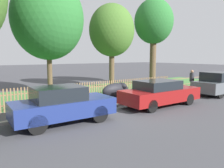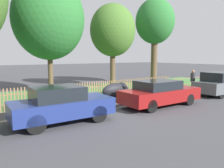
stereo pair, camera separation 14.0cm
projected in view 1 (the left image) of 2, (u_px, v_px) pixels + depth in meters
ground_plane at (119, 106)px, 11.45m from camera, size 120.00×120.00×0.00m
kerb_stone at (118, 105)px, 11.52m from camera, size 31.74×0.20×0.12m
grass_strip at (75, 93)px, 15.69m from camera, size 31.74×6.28×0.01m
park_fence at (97, 91)px, 13.09m from camera, size 31.74×0.05×1.12m
parked_car_black_saloon at (62, 104)px, 8.51m from camera, size 3.96×1.76×1.46m
parked_car_navy_estate at (160, 93)px, 11.49m from camera, size 4.52×1.76×1.36m
parked_car_red_compact at (218, 84)px, 14.75m from camera, size 3.73×1.74×1.56m
covered_motorcycle at (116, 90)px, 12.62m from camera, size 1.95×0.79×1.08m
tree_behind_motorcycle at (48, 19)px, 14.68m from camera, size 4.82×4.82×7.89m
tree_mid_park at (112, 31)px, 18.18m from camera, size 3.78×3.78×6.93m
tree_far_left at (154, 22)px, 19.93m from camera, size 3.55×3.55×7.81m
pedestrian_near_fence at (192, 80)px, 15.91m from camera, size 0.43×0.43×1.62m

